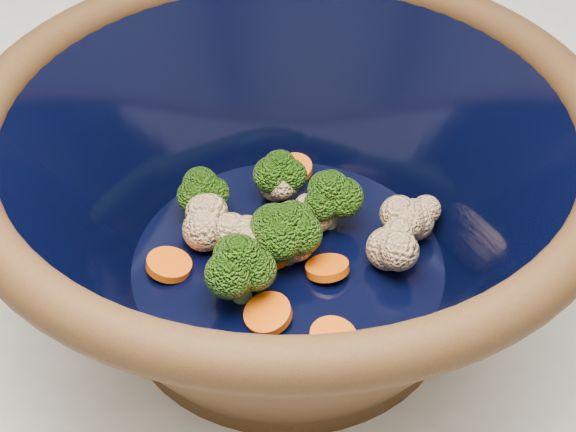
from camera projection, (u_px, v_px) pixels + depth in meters
The scene contains 2 objects.
mixing_bowl at pixel (288, 197), 0.53m from camera, with size 0.40×0.40×0.18m.
vegetable_pile at pixel (282, 224), 0.56m from camera, with size 0.19×0.19×0.06m.
Camera 1 is at (0.15, -0.39, 1.35)m, focal length 50.00 mm.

